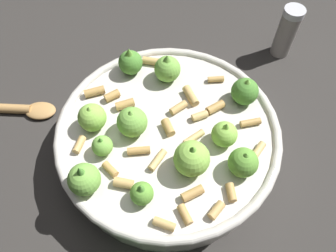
# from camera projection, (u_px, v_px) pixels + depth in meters

# --- Properties ---
(ground_plane) EXTENTS (2.40, 2.40, 0.00)m
(ground_plane) POSITION_uv_depth(u_px,v_px,m) (168.00, 151.00, 0.53)
(ground_plane) COLOR #2D2B28
(cooking_pan) EXTENTS (0.32, 0.32, 0.12)m
(cooking_pan) POSITION_uv_depth(u_px,v_px,m) (168.00, 137.00, 0.49)
(cooking_pan) COLOR beige
(cooking_pan) RESTS_ON ground
(pepper_shaker) EXTENTS (0.04, 0.04, 0.10)m
(pepper_shaker) POSITION_uv_depth(u_px,v_px,m) (287.00, 32.00, 0.60)
(pepper_shaker) COLOR gray
(pepper_shaker) RESTS_ON ground
(wooden_spoon) EXTENTS (0.20, 0.10, 0.02)m
(wooden_spoon) POSITION_uv_depth(u_px,v_px,m) (4.00, 109.00, 0.56)
(wooden_spoon) COLOR #B2844C
(wooden_spoon) RESTS_ON ground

